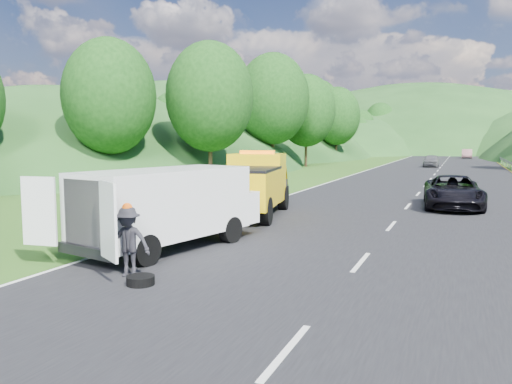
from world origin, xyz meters
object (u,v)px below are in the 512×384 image
at_px(white_van, 170,204).
at_px(worker, 129,277).
at_px(tow_truck, 252,184).
at_px(passing_suv, 452,208).
at_px(woman, 196,234).
at_px(spare_tire, 141,286).
at_px(suitcase, 161,223).
at_px(child, 227,238).

distance_m(white_van, worker, 3.34).
bearing_deg(tow_truck, passing_suv, 26.13).
distance_m(woman, spare_tire, 6.09).
relative_size(woman, worker, 0.95).
bearing_deg(spare_tire, suitcase, 119.55).
bearing_deg(worker, suitcase, 101.25).
relative_size(tow_truck, child, 7.35).
bearing_deg(white_van, tow_truck, 104.67).
relative_size(spare_tire, passing_suv, 0.11).
relative_size(worker, passing_suv, 0.30).
bearing_deg(spare_tire, child, 95.67).
xyz_separation_m(child, suitcase, (-2.76, 0.29, 0.29)).
relative_size(woman, child, 1.72).
height_order(woman, passing_suv, woman).
bearing_deg(passing_suv, white_van, -125.36).
distance_m(tow_truck, suitcase, 4.84).
distance_m(child, spare_tire, 5.58).
relative_size(worker, spare_tire, 2.64).
xyz_separation_m(child, worker, (-0.14, -5.06, 0.00)).
xyz_separation_m(white_van, passing_suv, (7.55, 12.68, -1.34)).
distance_m(woman, child, 1.33).
xyz_separation_m(tow_truck, child, (1.14, -4.73, -1.34)).
relative_size(woman, spare_tire, 2.51).
height_order(suitcase, passing_suv, passing_suv).
bearing_deg(white_van, woman, 112.94).
relative_size(woman, suitcase, 2.67).
relative_size(white_van, child, 7.80).
xyz_separation_m(woman, passing_suv, (7.99, 10.35, 0.00)).
bearing_deg(white_van, passing_suv, 71.56).
relative_size(tow_truck, white_van, 0.94).
distance_m(worker, spare_tire, 0.85).
height_order(tow_truck, passing_suv, tow_truck).
bearing_deg(white_van, child, 79.73).
height_order(white_van, suitcase, white_van).
distance_m(woman, suitcase, 1.49).
xyz_separation_m(tow_truck, suitcase, (-1.62, -4.44, -1.05)).
height_order(white_van, worker, white_van).
bearing_deg(woman, spare_tire, -178.60).
height_order(worker, suitcase, worker).
xyz_separation_m(worker, suitcase, (-2.63, 5.35, 0.29)).
bearing_deg(suitcase, spare_tire, -60.45).
distance_m(white_van, child, 2.63).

